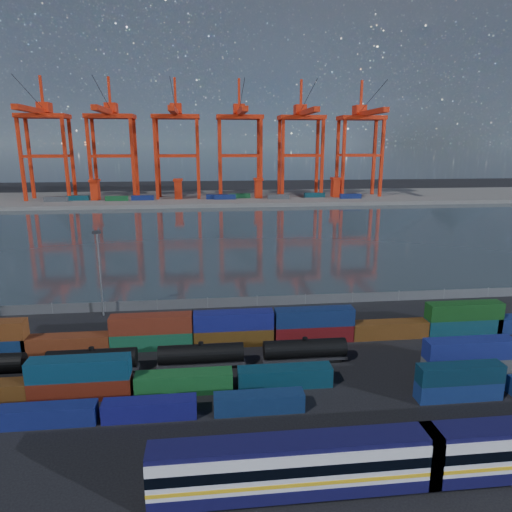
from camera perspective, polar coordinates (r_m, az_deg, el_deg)
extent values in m
plane|color=black|center=(68.04, 2.85, -14.35)|extent=(700.00, 700.00, 0.00)
plane|color=#273238|center=(167.55, -2.81, 2.81)|extent=(700.00, 700.00, 0.00)
cube|color=#514F4C|center=(271.12, -4.20, 7.25)|extent=(700.00, 70.00, 2.00)
cone|color=#1E2630|center=(1769.94, -27.18, 18.21)|extent=(1000.00, 1000.00, 420.00)
cone|color=#1E2630|center=(1685.47, -13.64, 21.30)|extent=(1100.00, 1100.00, 520.00)
cone|color=#1E2630|center=(1684.01, 0.99, 20.64)|extent=(1040.00, 1040.00, 460.00)
cone|color=#1E2630|center=(1774.69, 14.63, 18.57)|extent=(960.00, 960.00, 380.00)
cone|color=#1E2630|center=(1920.38, 24.77, 16.19)|extent=(840.00, 840.00, 300.00)
cube|color=silver|center=(46.77, 5.06, -24.51)|extent=(27.31, 3.28, 4.15)
cube|color=#100E36|center=(48.16, 5.00, -26.54)|extent=(27.31, 3.34, 1.31)
cube|color=#100E36|center=(45.35, 5.13, -22.18)|extent=(27.31, 2.95, 0.55)
cube|color=gold|center=(47.32, 5.03, -25.34)|extent=(27.34, 3.38, 0.39)
cube|color=black|center=(46.50, 5.07, -24.08)|extent=(27.34, 3.38, 1.09)
cube|color=black|center=(47.97, -7.79, -27.78)|extent=(3.28, 2.19, 0.76)
cube|color=black|center=(50.95, 16.74, -25.40)|extent=(3.28, 2.19, 0.76)
cube|color=black|center=(53.68, 24.15, -23.81)|extent=(3.28, 2.19, 0.76)
cube|color=navy|center=(61.69, -24.55, -17.63)|extent=(11.13, 2.26, 2.41)
cube|color=navy|center=(59.12, -13.12, -18.10)|extent=(11.13, 2.26, 2.41)
cube|color=#0F264F|center=(58.95, 0.38, -17.80)|extent=(11.13, 2.26, 2.41)
cube|color=navy|center=(66.73, 23.96, -15.07)|extent=(11.13, 2.26, 2.41)
cube|color=#0B273A|center=(65.64, 24.17, -13.21)|extent=(11.13, 2.26, 2.41)
cube|color=#5B1A0D|center=(65.56, -21.01, -15.13)|extent=(12.80, 2.60, 2.77)
cube|color=#0E324A|center=(64.30, -21.23, -12.95)|extent=(12.80, 2.60, 2.77)
cube|color=#165524|center=(63.49, -8.97, -15.31)|extent=(12.80, 2.60, 2.77)
cube|color=#0C2F41|center=(64.18, 3.63, -14.81)|extent=(12.80, 2.60, 2.77)
cube|color=#484B4E|center=(73.05, 24.90, -12.42)|extent=(12.80, 2.60, 2.77)
cube|color=navy|center=(71.93, 25.13, -10.43)|extent=(12.80, 2.60, 2.77)
cube|color=maroon|center=(79.10, -22.48, -10.11)|extent=(13.14, 2.67, 2.85)
cube|color=#155033|center=(76.43, -12.77, -10.20)|extent=(13.14, 2.67, 2.85)
cube|color=maroon|center=(75.33, -12.89, -8.22)|extent=(13.14, 2.67, 2.85)
cube|color=#4D310F|center=(75.98, -2.87, -10.00)|extent=(13.14, 2.67, 2.85)
cube|color=navy|center=(74.88, -2.90, -8.01)|extent=(13.14, 2.67, 2.85)
cube|color=#580D0F|center=(77.85, 7.24, -9.50)|extent=(13.14, 2.67, 2.85)
cube|color=#0F204C|center=(76.77, 7.31, -7.55)|extent=(13.14, 2.67, 2.85)
cube|color=#593311|center=(81.75, 16.27, -8.80)|extent=(13.14, 2.67, 2.85)
cube|color=#0D3847|center=(87.57, 24.42, -7.98)|extent=(13.14, 2.67, 2.85)
cube|color=#124516|center=(86.61, 24.61, -6.22)|extent=(13.14, 2.67, 2.85)
cube|color=black|center=(75.15, -28.20, -12.99)|extent=(2.39, 1.72, 0.57)
cylinder|color=black|center=(70.91, -19.79, -12.00)|extent=(12.44, 2.78, 2.78)
cylinder|color=black|center=(70.27, -19.89, -10.87)|extent=(0.77, 0.77, 0.48)
cube|color=black|center=(71.57, -19.68, -13.10)|extent=(12.92, 1.91, 0.38)
cube|color=black|center=(72.87, -23.04, -13.26)|extent=(2.39, 1.72, 0.57)
cube|color=black|center=(70.85, -16.18, -13.45)|extent=(2.39, 1.72, 0.57)
cylinder|color=black|center=(68.90, -6.88, -12.01)|extent=(12.44, 2.78, 2.78)
cylinder|color=black|center=(68.25, -6.92, -10.85)|extent=(0.77, 0.77, 0.48)
cube|color=black|center=(69.58, -6.84, -13.14)|extent=(12.92, 1.91, 0.38)
cube|color=black|center=(69.97, -10.46, -13.48)|extent=(2.39, 1.72, 0.57)
cube|color=black|center=(69.81, -3.20, -13.32)|extent=(2.39, 1.72, 0.57)
cylinder|color=black|center=(70.34, 6.11, -11.42)|extent=(12.44, 2.78, 2.78)
cylinder|color=black|center=(69.70, 6.14, -10.28)|extent=(0.77, 0.77, 0.48)
cube|color=black|center=(71.00, 6.08, -12.54)|extent=(12.92, 1.91, 0.38)
cube|color=black|center=(70.44, 2.55, -13.04)|extent=(2.39, 1.72, 0.57)
cube|color=black|center=(72.16, 9.49, -12.54)|extent=(2.39, 1.72, 0.57)
cube|color=#595B5E|center=(93.07, 0.14, -5.68)|extent=(160.00, 0.06, 2.00)
cylinder|color=slate|center=(97.32, -24.11, -6.00)|extent=(0.12, 0.12, 2.20)
cylinder|color=slate|center=(94.70, -18.32, -6.00)|extent=(0.12, 0.12, 2.20)
cylinder|color=slate|center=(93.08, -12.26, -5.95)|extent=(0.12, 0.12, 2.20)
cylinder|color=slate|center=(92.52, -6.06, -5.82)|extent=(0.12, 0.12, 2.20)
cylinder|color=slate|center=(93.04, 0.14, -5.62)|extent=(0.12, 0.12, 2.20)
cylinder|color=slate|center=(94.61, 6.19, -5.37)|extent=(0.12, 0.12, 2.20)
cylinder|color=slate|center=(97.20, 11.98, -5.07)|extent=(0.12, 0.12, 2.20)
cylinder|color=slate|center=(100.72, 17.41, -4.74)|extent=(0.12, 0.12, 2.20)
cylinder|color=slate|center=(105.07, 22.43, -4.40)|extent=(0.12, 0.12, 2.20)
cylinder|color=slate|center=(110.16, 27.02, -4.06)|extent=(0.12, 0.12, 2.20)
cylinder|color=slate|center=(90.78, -18.90, -2.33)|extent=(0.36, 0.36, 16.00)
cube|color=black|center=(88.93, -19.32, 2.82)|extent=(1.60, 0.40, 0.60)
cube|color=red|center=(275.57, -27.27, 10.52)|extent=(1.65, 1.65, 46.37)
cube|color=red|center=(287.18, -26.41, 10.69)|extent=(1.65, 1.65, 46.37)
cube|color=red|center=(268.47, -22.67, 10.93)|extent=(1.65, 1.65, 46.37)
cube|color=red|center=(280.38, -21.98, 11.07)|extent=(1.65, 1.65, 46.37)
cube|color=red|center=(271.74, -25.06, 11.21)|extent=(22.67, 1.44, 1.44)
cube|color=red|center=(283.51, -24.27, 11.35)|extent=(22.67, 1.44, 1.44)
cube|color=red|center=(277.90, -25.10, 15.57)|extent=(25.76, 14.43, 2.27)
cube|color=red|center=(266.30, -26.01, 16.05)|extent=(3.09, 49.46, 2.58)
cube|color=red|center=(282.09, -24.93, 16.49)|extent=(6.18, 8.24, 5.15)
cube|color=red|center=(280.76, -25.23, 18.07)|extent=(1.24, 1.24, 16.49)
cylinder|color=black|center=(264.50, -26.36, 17.61)|extent=(0.25, 42.41, 13.99)
cube|color=red|center=(265.35, -20.07, 11.13)|extent=(1.65, 1.65, 46.37)
cube|color=red|center=(277.38, -19.48, 11.26)|extent=(1.65, 1.65, 46.37)
cube|color=red|center=(261.02, -15.14, 11.45)|extent=(1.65, 1.65, 46.37)
cube|color=red|center=(273.25, -14.75, 11.56)|extent=(1.65, 1.65, 46.37)
cube|color=red|center=(262.88, -17.67, 11.80)|extent=(22.67, 1.44, 1.44)
cube|color=red|center=(275.03, -17.17, 11.90)|extent=(22.67, 1.44, 1.44)
cube|color=red|center=(269.24, -17.75, 16.28)|extent=(25.76, 14.43, 2.27)
cube|color=red|center=(257.24, -18.33, 16.85)|extent=(3.09, 49.46, 2.58)
cube|color=red|center=(273.57, -17.65, 17.22)|extent=(6.18, 8.24, 5.15)
cube|color=red|center=(272.19, -17.86, 18.86)|extent=(1.24, 1.24, 16.49)
cylinder|color=black|center=(255.39, -18.57, 18.48)|extent=(0.25, 42.41, 13.99)
cube|color=red|center=(259.47, -12.40, 11.59)|extent=(1.65, 1.65, 46.37)
cube|color=red|center=(271.77, -12.13, 11.69)|extent=(1.65, 1.65, 46.37)
cube|color=red|center=(258.14, -7.28, 11.79)|extent=(1.65, 1.65, 46.37)
cube|color=red|center=(270.50, -7.25, 11.88)|extent=(1.65, 1.65, 46.37)
cube|color=red|center=(258.49, -9.87, 12.21)|extent=(22.67, 1.44, 1.44)
cube|color=red|center=(270.83, -9.72, 12.29)|extent=(22.67, 1.44, 1.44)
cube|color=red|center=(264.96, -9.98, 16.76)|extent=(25.76, 14.43, 2.27)
cube|color=red|center=(252.76, -10.18, 17.37)|extent=(3.09, 49.46, 2.58)
cube|color=red|center=(269.35, -9.97, 17.70)|extent=(6.18, 8.24, 5.15)
cube|color=red|center=(267.95, -10.07, 19.38)|extent=(1.24, 1.24, 16.49)
cylinder|color=black|center=(250.86, -10.29, 19.05)|extent=(0.25, 42.41, 13.99)
cube|color=red|center=(258.25, -4.49, 11.86)|extent=(1.65, 1.65, 46.37)
cube|color=red|center=(270.61, -4.58, 11.94)|extent=(1.65, 1.65, 46.37)
cube|color=red|center=(259.99, 0.62, 11.91)|extent=(1.65, 1.65, 46.37)
cube|color=red|center=(272.26, 0.30, 12.00)|extent=(1.65, 1.65, 46.37)
cube|color=red|center=(258.80, -1.93, 12.41)|extent=(22.67, 1.44, 1.44)
cube|color=red|center=(271.13, -2.14, 12.47)|extent=(22.67, 1.44, 1.44)
cube|color=red|center=(265.26, -2.08, 16.95)|extent=(25.76, 14.43, 2.27)
cube|color=red|center=(253.07, -1.86, 17.57)|extent=(3.09, 49.46, 2.58)
cube|color=red|center=(269.65, -2.15, 17.89)|extent=(6.18, 8.24, 5.15)
cube|color=red|center=(268.25, -2.13, 19.56)|extent=(1.24, 1.24, 16.49)
cylinder|color=black|center=(251.19, -1.83, 19.25)|extent=(0.25, 42.41, 13.99)
cube|color=red|center=(261.75, 3.36, 11.90)|extent=(1.65, 1.65, 46.37)
cube|color=red|center=(273.94, 2.92, 11.99)|extent=(1.65, 1.65, 46.37)
cube|color=red|center=(266.45, 8.28, 11.82)|extent=(1.65, 1.65, 46.37)
cube|color=red|center=(278.44, 7.63, 11.92)|extent=(1.65, 1.65, 46.37)
cube|color=red|center=(263.80, 5.85, 12.37)|extent=(22.67, 1.44, 1.44)
cube|color=red|center=(275.90, 5.31, 12.45)|extent=(22.67, 1.44, 1.44)
cube|color=red|center=(270.14, 5.68, 16.84)|extent=(25.76, 14.43, 2.27)
cube|color=red|center=(258.18, 6.28, 17.42)|extent=(3.09, 49.46, 2.58)
cube|color=red|center=(274.45, 5.52, 17.77)|extent=(6.18, 8.24, 5.15)
cube|color=red|center=(273.08, 5.65, 19.41)|extent=(1.24, 1.24, 16.49)
cylinder|color=black|center=(256.33, 6.45, 19.06)|extent=(0.25, 42.41, 13.99)
cube|color=red|center=(269.78, 10.87, 11.74)|extent=(1.65, 1.65, 46.37)
cube|color=red|center=(281.62, 10.12, 11.85)|extent=(1.65, 1.65, 46.37)
cube|color=red|center=(277.22, 15.45, 11.55)|extent=(1.65, 1.65, 46.37)
cube|color=red|center=(288.76, 14.54, 11.68)|extent=(1.65, 1.65, 46.37)
cube|color=red|center=(273.22, 13.22, 12.14)|extent=(22.67, 1.44, 1.44)
cube|color=red|center=(284.93, 12.38, 12.24)|extent=(22.67, 1.44, 1.44)
cube|color=red|center=(279.35, 13.03, 16.46)|extent=(25.76, 14.43, 2.27)
cube|color=red|center=(267.80, 13.95, 16.98)|extent=(3.09, 49.46, 2.58)
cube|color=red|center=(283.52, 12.80, 17.37)|extent=(6.18, 8.24, 5.15)
cube|color=red|center=(282.19, 13.03, 18.96)|extent=(1.24, 1.24, 16.49)
cylinder|color=black|center=(266.02, 14.23, 18.55)|extent=(0.25, 42.41, 13.99)
cube|color=navy|center=(255.67, -3.92, 7.37)|extent=(12.00, 2.44, 2.60)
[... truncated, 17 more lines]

